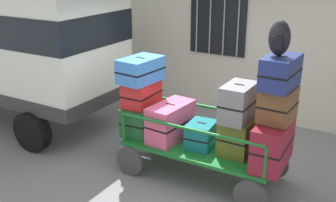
% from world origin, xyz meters
% --- Properties ---
extents(ground_plane, '(40.00, 40.00, 0.00)m').
position_xyz_m(ground_plane, '(0.00, 0.00, 0.00)').
color(ground_plane, slate).
extents(van, '(4.63, 1.95, 2.62)m').
position_xyz_m(van, '(-4.04, 0.14, 1.62)').
color(van, silver).
rests_on(van, ground).
extents(luggage_cart, '(2.36, 1.09, 0.51)m').
position_xyz_m(luggage_cart, '(0.30, -0.10, 0.40)').
color(luggage_cart, '#146023').
rests_on(luggage_cart, ground).
extents(cart_railing, '(2.23, 0.95, 0.47)m').
position_xyz_m(cart_railing, '(0.30, -0.10, 0.89)').
color(cart_railing, '#146023').
rests_on(cart_railing, luggage_cart).
extents(suitcase_left_bottom, '(0.50, 0.73, 0.45)m').
position_xyz_m(suitcase_left_bottom, '(-0.75, -0.12, 0.73)').
color(suitcase_left_bottom, '#194C28').
rests_on(suitcase_left_bottom, luggage_cart).
extents(suitcase_left_middle, '(0.40, 0.64, 0.39)m').
position_xyz_m(suitcase_left_middle, '(-0.75, -0.11, 1.15)').
color(suitcase_left_middle, '#B21E1E').
rests_on(suitcase_left_middle, suitcase_left_bottom).
extents(suitcase_left_top, '(0.51, 0.73, 0.38)m').
position_xyz_m(suitcase_left_top, '(-0.75, -0.12, 1.53)').
color(suitcase_left_top, '#3372C6').
rests_on(suitcase_left_top, suitcase_left_middle).
extents(suitcase_midleft_bottom, '(0.48, 0.85, 0.57)m').
position_xyz_m(suitcase_midleft_bottom, '(-0.23, -0.12, 0.79)').
color(suitcase_midleft_bottom, '#CC4C72').
rests_on(suitcase_midleft_bottom, luggage_cart).
extents(suitcase_center_bottom, '(0.42, 0.50, 0.39)m').
position_xyz_m(suitcase_center_bottom, '(0.30, -0.14, 0.70)').
color(suitcase_center_bottom, '#0F5960').
rests_on(suitcase_center_bottom, luggage_cart).
extents(suitcase_midright_bottom, '(0.45, 0.46, 0.52)m').
position_xyz_m(suitcase_midright_bottom, '(0.83, -0.09, 0.77)').
color(suitcase_midright_bottom, '#4C5119').
rests_on(suitcase_midright_bottom, luggage_cart).
extents(suitcase_midright_middle, '(0.38, 0.60, 0.52)m').
position_xyz_m(suitcase_midright_middle, '(0.83, -0.11, 1.29)').
color(suitcase_midright_middle, slate).
rests_on(suitcase_midright_middle, suitcase_midright_bottom).
extents(suitcase_right_bottom, '(0.42, 0.87, 0.61)m').
position_xyz_m(suitcase_right_bottom, '(1.35, -0.14, 0.81)').
color(suitcase_right_bottom, maroon).
rests_on(suitcase_right_bottom, luggage_cart).
extents(suitcase_right_middle, '(0.43, 0.52, 0.46)m').
position_xyz_m(suitcase_right_middle, '(1.35, -0.08, 1.35)').
color(suitcase_right_middle, brown).
rests_on(suitcase_right_middle, suitcase_right_bottom).
extents(suitcase_right_top, '(0.40, 0.68, 0.42)m').
position_xyz_m(suitcase_right_top, '(1.35, -0.09, 1.79)').
color(suitcase_right_top, navy).
rests_on(suitcase_right_top, suitcase_right_middle).
extents(backpack, '(0.27, 0.22, 0.44)m').
position_xyz_m(backpack, '(1.30, -0.12, 2.22)').
color(backpack, black).
rests_on(backpack, suitcase_right_top).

